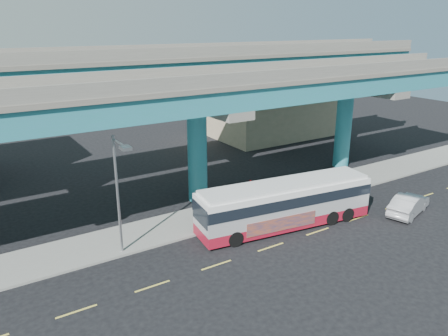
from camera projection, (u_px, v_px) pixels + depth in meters
ground at (268, 245)px, 27.58m from camera, size 120.00×120.00×0.00m
sidewalk at (222, 214)px, 31.96m from camera, size 70.00×4.00×0.15m
lane_markings at (271, 247)px, 27.34m from camera, size 58.00×0.12×0.01m
viaduct at (195, 83)px, 31.99m from camera, size 52.00×12.40×11.70m
building_beige at (269, 107)px, 54.05m from camera, size 14.00×10.23×7.00m
transit_bus at (285, 202)px, 29.65m from camera, size 12.71×4.33×3.20m
sedan at (409, 204)px, 31.89m from camera, size 4.11×5.46×1.51m
street_lamp at (120, 181)px, 24.68m from camera, size 0.50×2.38×7.22m
stop_sign at (250, 190)px, 31.08m from camera, size 0.64×0.52×2.64m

